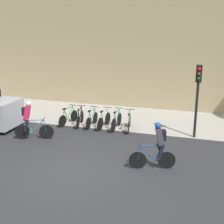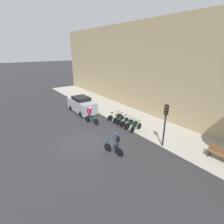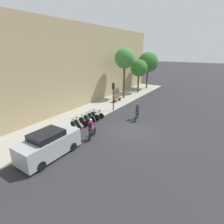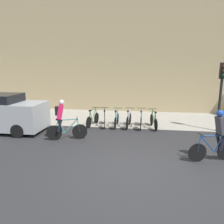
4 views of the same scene
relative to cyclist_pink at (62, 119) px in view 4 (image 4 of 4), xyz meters
name	(u,v)px [view 4 (image 4 of 4)]	position (x,y,z in m)	size (l,w,h in m)	color
ground	(133,168)	(3.16, -2.33, -0.95)	(200.00, 200.00, 0.00)	#2B2B2D
kerb_strip	(138,119)	(3.16, 4.42, -0.94)	(44.00, 4.50, 0.01)	#A39E93
building_facade	(141,39)	(3.16, 6.97, 4.04)	(44.00, 0.60, 9.98)	tan
cyclist_pink	(62,119)	(0.00, 0.00, 0.00)	(1.69, 0.66, 1.77)	black
cyclist_grey	(218,134)	(5.94, -1.32, 0.00)	(1.63, 0.63, 1.76)	black
parked_bike_0	(93,119)	(0.76, 2.48, -0.57)	(0.48, 1.63, 0.94)	black
parked_bike_1	(105,119)	(1.41, 2.48, -0.57)	(0.46, 1.61, 0.94)	black
parked_bike_2	(117,120)	(2.06, 2.48, -0.57)	(0.46, 1.60, 0.94)	black
parked_bike_3	(129,120)	(2.71, 2.48, -0.55)	(0.46, 1.62, 0.96)	black
parked_bike_4	(141,120)	(3.35, 2.48, -0.55)	(0.46, 1.68, 0.97)	black
parked_bike_5	(154,121)	(4.01, 2.48, -0.56)	(0.46, 1.64, 0.94)	black
traffic_light_pole	(222,84)	(7.11, 2.36, 1.37)	(0.26, 0.30, 3.33)	black
parked_car	(1,113)	(-3.46, 0.83, -0.05)	(4.30, 1.84, 1.85)	#9EA3A8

